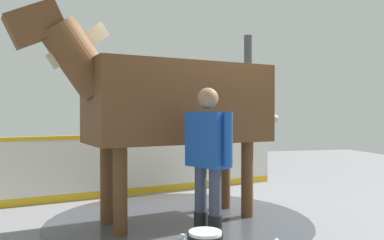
% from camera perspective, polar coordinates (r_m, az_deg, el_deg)
% --- Properties ---
extents(ground_plane, '(16.00, 16.00, 0.02)m').
position_cam_1_polar(ground_plane, '(5.70, -0.39, -13.12)').
color(ground_plane, gray).
extents(wet_patch, '(3.38, 3.38, 0.00)m').
position_cam_1_polar(wet_patch, '(5.34, -1.83, -13.96)').
color(wet_patch, '#42444C').
rests_on(wet_patch, ground).
extents(barrier_wall, '(1.53, 5.54, 1.03)m').
position_cam_1_polar(barrier_wall, '(6.89, -8.50, -6.60)').
color(barrier_wall, silver).
rests_on(barrier_wall, ground).
extents(roof_post_far, '(0.16, 0.16, 2.90)m').
position_cam_1_polar(roof_post_far, '(7.95, 7.94, 1.48)').
color(roof_post_far, '#4C4C51').
rests_on(roof_post_far, ground).
extents(horse, '(1.55, 3.59, 2.62)m').
position_cam_1_polar(horse, '(5.11, -3.02, 2.56)').
color(horse, brown).
rests_on(horse, ground).
extents(handler, '(0.59, 0.42, 1.65)m').
position_cam_1_polar(handler, '(4.22, 2.26, -4.92)').
color(handler, black).
rests_on(handler, ground).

